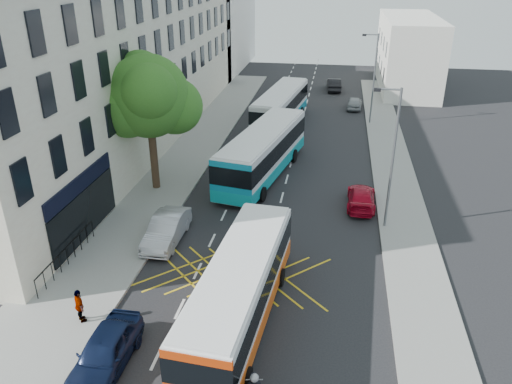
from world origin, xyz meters
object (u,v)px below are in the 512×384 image
at_px(street_tree, 148,97).
at_px(pedestrian_far, 80,306).
at_px(distant_car_dark, 334,84).
at_px(bus_mid, 263,152).
at_px(distant_car_grey, 289,88).
at_px(bus_near, 240,290).
at_px(distant_car_silver, 355,103).
at_px(red_hatchback, 361,197).
at_px(bus_far, 281,107).
at_px(parked_car_blue, 105,352).
at_px(parked_car_silver, 167,229).
at_px(lamp_near, 392,153).
at_px(lamp_far, 373,74).

relative_size(street_tree, pedestrian_far, 5.64).
height_order(street_tree, distant_car_dark, street_tree).
distance_m(bus_mid, distant_car_grey, 23.47).
bearing_deg(bus_near, distant_car_silver, 85.45).
xyz_separation_m(street_tree, red_hatchback, (13.52, -0.37, -5.68)).
distance_m(bus_far, red_hatchback, 17.43).
bearing_deg(distant_car_grey, bus_far, -93.57).
xyz_separation_m(bus_near, bus_mid, (-1.37, 15.75, 0.19)).
bearing_deg(distant_car_silver, bus_far, 47.86).
relative_size(parked_car_blue, parked_car_silver, 0.96).
bearing_deg(bus_mid, parked_car_silver, -100.21).
xyz_separation_m(bus_mid, parked_car_blue, (-3.13, -19.21, -1.03)).
distance_m(red_hatchback, distant_car_grey, 28.26).
distance_m(street_tree, bus_mid, 8.83).
height_order(lamp_near, parked_car_silver, lamp_near).
bearing_deg(lamp_near, parked_car_blue, -131.00).
bearing_deg(distant_car_silver, distant_car_dark, -68.55).
distance_m(street_tree, lamp_near, 15.10).
bearing_deg(distant_car_silver, lamp_far, 108.40).
height_order(lamp_near, pedestrian_far, lamp_near).
distance_m(lamp_far, red_hatchback, 17.90).
bearing_deg(bus_far, bus_near, -79.27).
distance_m(bus_near, pedestrian_far, 6.76).
distance_m(bus_near, bus_far, 27.90).
bearing_deg(parked_car_silver, parked_car_blue, -85.30).
xyz_separation_m(street_tree, bus_near, (8.11, -12.27, -4.72)).
distance_m(parked_car_blue, pedestrian_far, 3.01).
relative_size(parked_car_blue, pedestrian_far, 2.77).
height_order(lamp_near, bus_far, lamp_near).
xyz_separation_m(bus_near, distant_car_dark, (3.09, 41.84, -0.88)).
distance_m(bus_near, distant_car_silver, 34.76).
relative_size(lamp_near, parked_car_blue, 1.85).
bearing_deg(bus_far, distant_car_dark, 79.31).
bearing_deg(bus_near, distant_car_grey, 97.16).
bearing_deg(parked_car_silver, lamp_near, 16.76).
xyz_separation_m(bus_far, parked_car_blue, (-2.97, -31.31, -0.95)).
bearing_deg(parked_car_silver, distant_car_silver, 70.06).
xyz_separation_m(lamp_far, pedestrian_far, (-13.20, -30.61, -3.69)).
height_order(lamp_far, bus_near, lamp_far).
height_order(lamp_far, red_hatchback, lamp_far).
relative_size(lamp_near, bus_near, 0.74).
bearing_deg(bus_near, bus_mid, 99.31).
xyz_separation_m(parked_car_blue, distant_car_silver, (9.86, 37.79, -0.13)).
bearing_deg(bus_near, distant_car_dark, 90.10).
relative_size(bus_mid, red_hatchback, 2.93).
xyz_separation_m(bus_far, pedestrian_far, (-5.07, -29.16, -0.76)).
relative_size(street_tree, distant_car_grey, 1.70).
bearing_deg(parked_car_silver, red_hatchback, 30.12).
bearing_deg(red_hatchback, bus_near, 67.15).
height_order(parked_car_blue, pedestrian_far, pedestrian_far).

